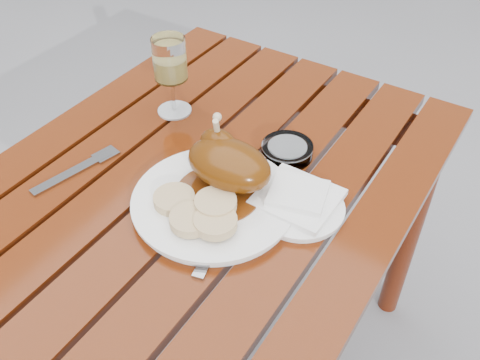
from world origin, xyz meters
name	(u,v)px	position (x,y,z in m)	size (l,w,h in m)	color
table	(193,308)	(0.00, 0.00, 0.38)	(0.80, 1.20, 0.75)	#6A280C
dinner_plate	(214,202)	(0.07, 0.01, 0.76)	(0.31, 0.31, 0.02)	white
roast_duck	(227,163)	(0.07, 0.06, 0.82)	(0.17, 0.17, 0.12)	#532409
bread_dumplings	(199,211)	(0.08, -0.05, 0.78)	(0.18, 0.13, 0.03)	#D7BA83
wine_glass	(171,77)	(-0.19, 0.22, 0.84)	(0.08, 0.08, 0.18)	#CAB85C
side_plate	(299,208)	(0.21, 0.08, 0.76)	(0.17, 0.17, 0.01)	white
napkin	(298,198)	(0.20, 0.09, 0.77)	(0.14, 0.13, 0.01)	white
ashtray	(287,150)	(0.11, 0.21, 0.76)	(0.11, 0.11, 0.03)	#B2B7BC
fork	(72,172)	(-0.22, -0.07, 0.75)	(0.02, 0.18, 0.01)	gray
knife	(221,231)	(0.12, -0.04, 0.75)	(0.02, 0.22, 0.01)	gray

